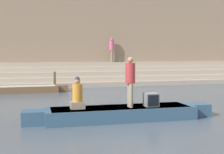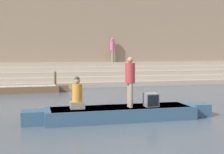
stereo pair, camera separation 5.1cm
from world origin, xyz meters
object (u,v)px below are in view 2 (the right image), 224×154
object	(u,v)px
rowboat_main	(121,113)
moored_boat_shore	(22,89)
person_on_steps	(112,48)
person_standing	(130,78)
person_rowing	(77,96)
tv_set	(151,100)
mooring_post	(55,81)

from	to	relation	value
rowboat_main	moored_boat_shore	distance (m)	8.95
person_on_steps	person_standing	bearing A→B (deg)	83.24
rowboat_main	person_on_steps	world-z (taller)	person_on_steps
person_rowing	tv_set	world-z (taller)	person_rowing
rowboat_main	tv_set	size ratio (longest dim) A/B	14.09
rowboat_main	person_rowing	distance (m)	1.56
person_standing	moored_boat_shore	world-z (taller)	person_standing
person_rowing	person_on_steps	size ratio (longest dim) A/B	0.58
person_on_steps	person_rowing	bearing A→B (deg)	75.86
mooring_post	tv_set	bearing A→B (deg)	-74.76
person_standing	moored_boat_shore	size ratio (longest dim) A/B	0.32
person_standing	mooring_post	bearing A→B (deg)	110.02
person_rowing	moored_boat_shore	distance (m)	8.52
moored_boat_shore	person_on_steps	distance (m)	8.01
person_standing	rowboat_main	bearing A→B (deg)	166.71
person_rowing	person_on_steps	bearing A→B (deg)	54.69
tv_set	mooring_post	distance (m)	9.77
mooring_post	person_standing	bearing A→B (deg)	-78.91
tv_set	moored_boat_shore	size ratio (longest dim) A/B	0.09
person_rowing	mooring_post	world-z (taller)	person_rowing
rowboat_main	moored_boat_shore	bearing A→B (deg)	113.36
moored_boat_shore	rowboat_main	bearing A→B (deg)	-66.13
mooring_post	person_on_steps	size ratio (longest dim) A/B	0.61
person_rowing	mooring_post	xyz separation A→B (m)	(-0.13, 9.28, -0.31)
person_rowing	moored_boat_shore	world-z (taller)	person_rowing
moored_boat_shore	person_on_steps	world-z (taller)	person_on_steps
mooring_post	person_on_steps	bearing A→B (deg)	37.04
tv_set	moored_boat_shore	distance (m)	9.53
rowboat_main	mooring_post	bearing A→B (deg)	100.16
person_standing	person_on_steps	bearing A→B (deg)	87.58
moored_boat_shore	mooring_post	world-z (taller)	mooring_post
rowboat_main	mooring_post	distance (m)	9.42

